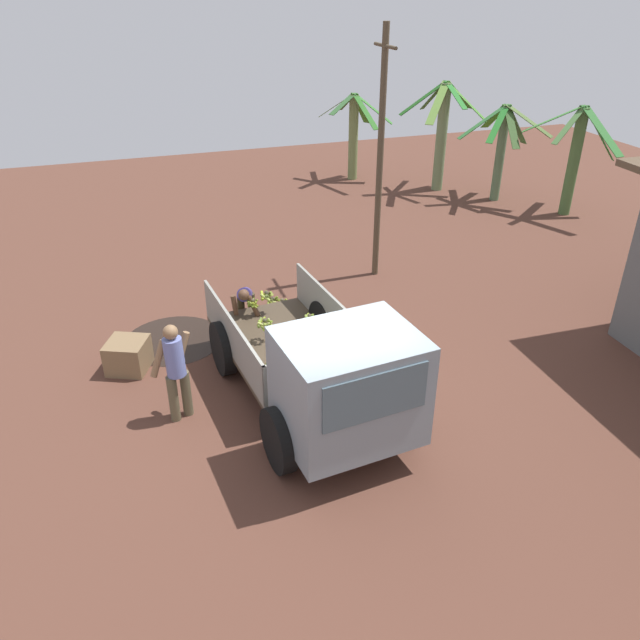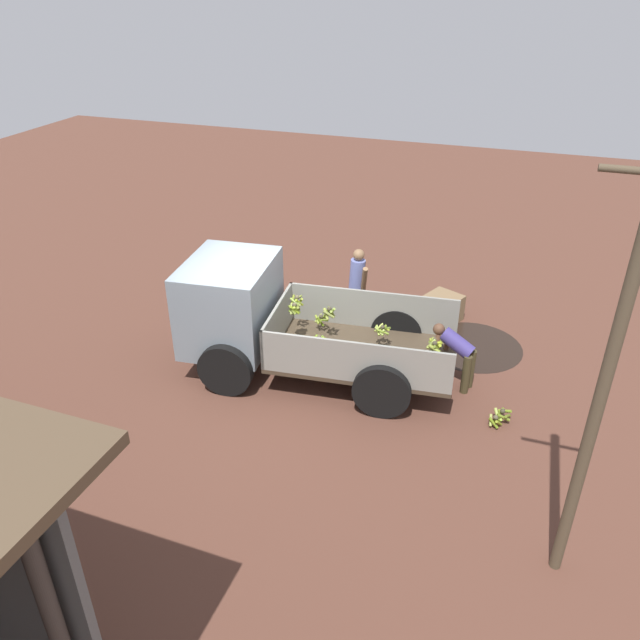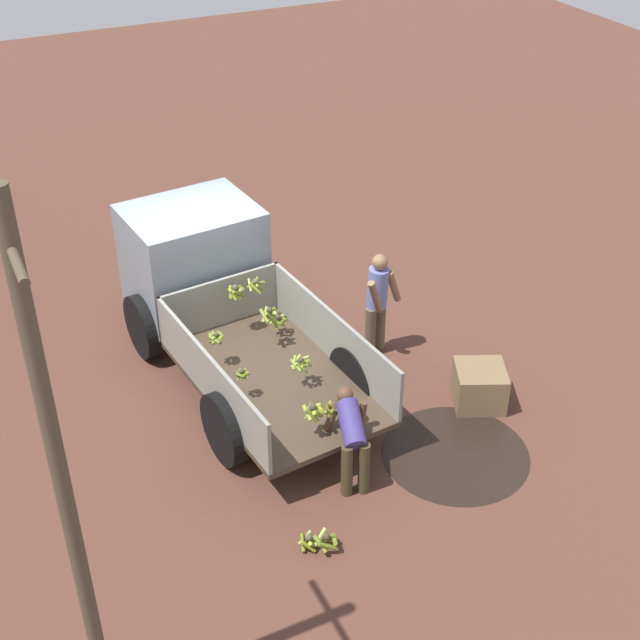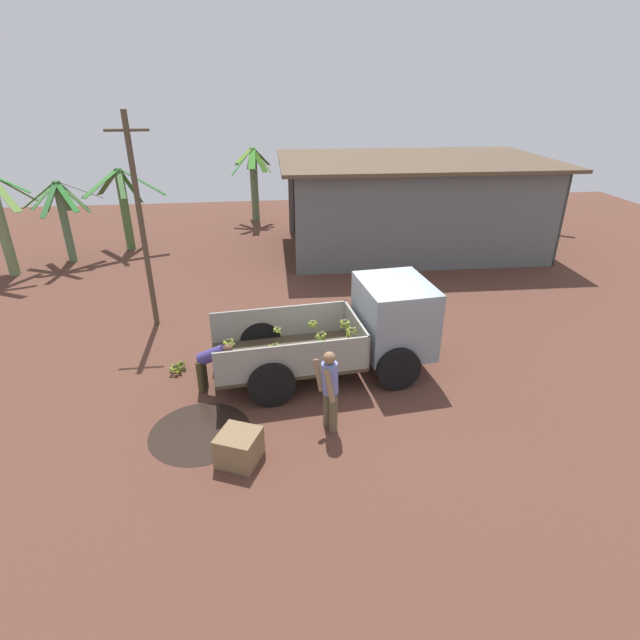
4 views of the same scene
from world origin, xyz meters
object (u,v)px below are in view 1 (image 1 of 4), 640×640
(cargo_truck, at_px, (332,377))
(wooden_crate_0, at_px, (128,355))
(utility_pole, at_px, (380,155))
(banana_bunch_on_ground_1, at_px, (282,303))
(person_worker_loading, at_px, (245,301))
(banana_bunch_on_ground_0, at_px, (273,301))
(person_foreground_visitor, at_px, (175,368))

(cargo_truck, xyz_separation_m, wooden_crate_0, (-2.91, -2.81, -0.80))
(utility_pole, xyz_separation_m, banana_bunch_on_ground_1, (0.97, -2.54, -2.70))
(cargo_truck, height_order, person_worker_loading, cargo_truck)
(banana_bunch_on_ground_0, height_order, wooden_crate_0, wooden_crate_0)
(utility_pole, relative_size, banana_bunch_on_ground_0, 17.99)
(utility_pole, height_order, banana_bunch_on_ground_1, utility_pole)
(person_foreground_visitor, bearing_deg, banana_bunch_on_ground_1, -61.63)
(utility_pole, xyz_separation_m, person_worker_loading, (1.77, -3.49, -2.12))
(wooden_crate_0, bearing_deg, banana_bunch_on_ground_1, 113.33)
(utility_pole, bearing_deg, person_worker_loading, -63.05)
(utility_pole, height_order, person_worker_loading, utility_pole)
(cargo_truck, bearing_deg, utility_pole, 144.90)
(person_worker_loading, height_order, wooden_crate_0, person_worker_loading)
(cargo_truck, relative_size, wooden_crate_0, 7.33)
(person_worker_loading, bearing_deg, banana_bunch_on_ground_0, 153.71)
(cargo_truck, relative_size, utility_pole, 0.91)
(person_worker_loading, bearing_deg, wooden_crate_0, -61.35)
(utility_pole, xyz_separation_m, wooden_crate_0, (2.36, -5.78, -2.53))
(banana_bunch_on_ground_0, distance_m, banana_bunch_on_ground_1, 0.20)
(person_foreground_visitor, xyz_separation_m, person_worker_loading, (-2.27, 1.59, -0.23))
(cargo_truck, bearing_deg, banana_bunch_on_ground_1, 168.59)
(wooden_crate_0, bearing_deg, cargo_truck, 43.99)
(wooden_crate_0, bearing_deg, person_worker_loading, 104.41)
(banana_bunch_on_ground_1, bearing_deg, utility_pole, 110.82)
(banana_bunch_on_ground_1, bearing_deg, person_foreground_visitor, -39.59)
(utility_pole, bearing_deg, wooden_crate_0, -67.76)
(cargo_truck, relative_size, person_foreground_visitor, 2.98)
(person_foreground_visitor, height_order, banana_bunch_on_ground_0, person_foreground_visitor)
(banana_bunch_on_ground_1, xyz_separation_m, wooden_crate_0, (1.40, -3.24, 0.17))
(person_worker_loading, bearing_deg, cargo_truck, 22.78)
(banana_bunch_on_ground_0, bearing_deg, utility_pole, 107.75)
(cargo_truck, distance_m, banana_bunch_on_ground_1, 4.44)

